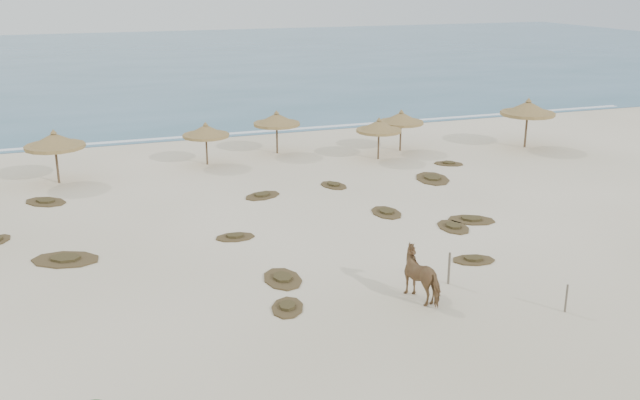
{
  "coord_description": "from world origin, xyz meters",
  "views": [
    {
      "loc": [
        -8.97,
        -22.48,
        10.68
      ],
      "look_at": [
        0.79,
        5.0,
        1.46
      ],
      "focal_mm": 40.0,
      "sensor_mm": 36.0,
      "label": 1
    }
  ],
  "objects": [
    {
      "name": "scrub_2",
      "position": [
        -2.87,
        5.52,
        0.05
      ],
      "size": [
        1.76,
        1.22,
        0.16
      ],
      "rotation": [
        0.0,
        0.0,
        3.07
      ],
      "color": "#503E23",
      "rests_on": "ground"
    },
    {
      "name": "scrub_7",
      "position": [
        3.84,
        11.42,
        0.05
      ],
      "size": [
        1.57,
        2.01,
        0.16
      ],
      "rotation": [
        0.0,
        0.0,
        1.83
      ],
      "color": "#503E23",
      "rests_on": "ground"
    },
    {
      "name": "scrub_14",
      "position": [
        7.79,
        4.09,
        0.05
      ],
      "size": [
        2.55,
        2.25,
        0.16
      ],
      "rotation": [
        0.0,
        0.0,
        2.64
      ],
      "color": "#503E23",
      "rests_on": "ground"
    },
    {
      "name": "palapa_6",
      "position": [
        18.69,
        15.63,
        2.51
      ],
      "size": [
        3.68,
        3.68,
        3.23
      ],
      "rotation": [
        0.0,
        0.0,
        0.07
      ],
      "color": "brown",
      "rests_on": "ground"
    },
    {
      "name": "ocean",
      "position": [
        0.0,
        75.0,
        0.0
      ],
      "size": [
        200.0,
        100.0,
        0.01
      ],
      "primitive_type": "cube",
      "color": "#24546D",
      "rests_on": "ground"
    },
    {
      "name": "scrub_1",
      "position": [
        -9.72,
        5.28,
        0.05
      ],
      "size": [
        3.17,
        2.67,
        0.16
      ],
      "rotation": [
        0.0,
        0.0,
        2.74
      ],
      "color": "#503E23",
      "rests_on": "ground"
    },
    {
      "name": "palapa_5",
      "position": [
        10.66,
        17.52,
        2.06
      ],
      "size": [
        3.13,
        3.13,
        2.65
      ],
      "rotation": [
        0.0,
        0.0,
        0.11
      ],
      "color": "brown",
      "rests_on": "ground"
    },
    {
      "name": "scrub_12",
      "position": [
        5.35,
        -0.12,
        0.05
      ],
      "size": [
        1.91,
        1.46,
        0.16
      ],
      "rotation": [
        0.0,
        0.0,
        2.91
      ],
      "color": "#503E23",
      "rests_on": "ground"
    },
    {
      "name": "fence_post_far",
      "position": [
        5.88,
        -5.01,
        0.49
      ],
      "size": [
        0.09,
        0.09,
        0.99
      ],
      "primitive_type": "cylinder",
      "rotation": [
        0.0,
        0.0,
        -0.27
      ],
      "color": "#675C4D",
      "rests_on": "ground"
    },
    {
      "name": "fence_post_near",
      "position": [
        3.34,
        -1.71,
        0.6
      ],
      "size": [
        0.09,
        0.09,
        1.21
      ],
      "primitive_type": "cylinder",
      "rotation": [
        0.0,
        0.0,
        0.02
      ],
      "color": "#675C4D",
      "rests_on": "ground"
    },
    {
      "name": "scrub_6",
      "position": [
        -10.54,
        13.48,
        0.05
      ],
      "size": [
        2.63,
        2.58,
        0.16
      ],
      "rotation": [
        0.0,
        0.0,
        2.4
      ],
      "color": "#503E23",
      "rests_on": "ground"
    },
    {
      "name": "palapa_2",
      "position": [
        -1.6,
        18.18,
        1.98
      ],
      "size": [
        3.5,
        3.5,
        2.55
      ],
      "rotation": [
        0.0,
        0.0,
        -0.36
      ],
      "color": "brown",
      "rests_on": "ground"
    },
    {
      "name": "scrub_13",
      "position": [
        -0.21,
        10.91,
        0.05
      ],
      "size": [
        2.35,
        2.01,
        0.16
      ],
      "rotation": [
        0.0,
        0.0,
        0.43
      ],
      "color": "#503E23",
      "rests_on": "ground"
    },
    {
      "name": "horse",
      "position": [
        1.91,
        -2.47,
        0.87
      ],
      "size": [
        1.45,
        2.24,
        1.74
      ],
      "primitive_type": "imported",
      "rotation": [
        0.0,
        0.0,
        3.41
      ],
      "color": "olive",
      "rests_on": "ground"
    },
    {
      "name": "scrub_10",
      "position": [
        11.86,
        13.41,
        0.05
      ],
      "size": [
        2.05,
        1.87,
        0.16
      ],
      "rotation": [
        0.0,
        0.0,
        2.58
      ],
      "color": "#503E23",
      "rests_on": "ground"
    },
    {
      "name": "scrub_4",
      "position": [
        6.53,
        3.52,
        0.05
      ],
      "size": [
        1.41,
        2.05,
        0.16
      ],
      "rotation": [
        0.0,
        0.0,
        1.5
      ],
      "color": "#503E23",
      "rests_on": "ground"
    },
    {
      "name": "scrub_5",
      "position": [
        9.41,
        10.85,
        0.05
      ],
      "size": [
        2.35,
        3.06,
        0.16
      ],
      "rotation": [
        0.0,
        0.0,
        1.34
      ],
      "color": "#503E23",
      "rests_on": "ground"
    },
    {
      "name": "palapa_3",
      "position": [
        3.07,
        19.46,
        2.11
      ],
      "size": [
        3.44,
        3.44,
        2.72
      ],
      "rotation": [
        0.0,
        0.0,
        -0.21
      ],
      "color": "brown",
      "rests_on": "ground"
    },
    {
      "name": "palapa_1",
      "position": [
        -9.89,
        16.96,
        2.28
      ],
      "size": [
        3.66,
        3.66,
        2.94
      ],
      "rotation": [
        0.0,
        0.0,
        0.18
      ],
      "color": "brown",
      "rests_on": "ground"
    },
    {
      "name": "scrub_3",
      "position": [
        4.58,
        6.35,
        0.05
      ],
      "size": [
        1.33,
        2.02,
        0.16
      ],
      "rotation": [
        0.0,
        0.0,
        1.56
      ],
      "color": "#503E23",
      "rests_on": "ground"
    },
    {
      "name": "foam_line",
      "position": [
        0.0,
        26.0,
        0.0
      ],
      "size": [
        70.0,
        0.6,
        0.01
      ],
      "primitive_type": "cube",
      "color": "white",
      "rests_on": "ground"
    },
    {
      "name": "ground",
      "position": [
        0.0,
        0.0,
        0.0
      ],
      "size": [
        160.0,
        160.0,
        0.0
      ],
      "primitive_type": "plane",
      "color": "#F8E5CC",
      "rests_on": "ground"
    },
    {
      "name": "palapa_4",
      "position": [
        8.45,
        15.99,
        2.0
      ],
      "size": [
        3.55,
        3.55,
        2.57
      ],
      "rotation": [
        0.0,
        0.0,
        0.37
      ],
      "color": "brown",
      "rests_on": "ground"
    },
    {
      "name": "scrub_9",
      "position": [
        -2.22,
        0.64,
        0.05
      ],
      "size": [
        1.39,
        2.12,
        0.16
      ],
      "rotation": [
        0.0,
        0.0,
        1.56
      ],
      "color": "#503E23",
      "rests_on": "ground"
    },
    {
      "name": "scrub_11",
      "position": [
        -2.75,
        -1.68,
        0.05
      ],
      "size": [
        1.6,
        1.94,
        0.16
      ],
      "rotation": [
        0.0,
        0.0,
        1.21
      ],
      "color": "#503E23",
      "rests_on": "ground"
    }
  ]
}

